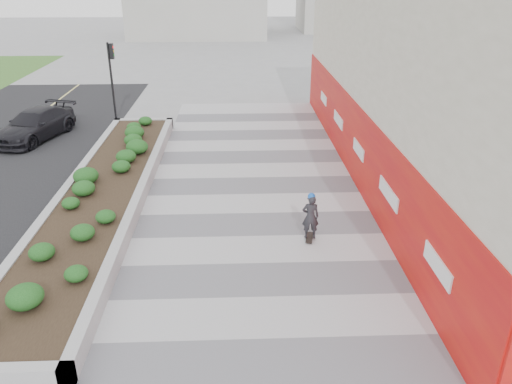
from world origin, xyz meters
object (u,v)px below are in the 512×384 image
planter (103,191)px  car_dark (35,125)px  skateboarder (310,216)px  traffic_signal_near (112,70)px

planter → car_dark: 9.01m
car_dark → skateboarder: bearing=-24.3°
traffic_signal_near → skateboarder: bearing=-57.0°
planter → skateboarder: skateboarder is taller
planter → car_dark: car_dark is taller
planter → traffic_signal_near: bearing=99.3°
planter → skateboarder: size_ratio=11.28×
planter → skateboarder: 7.72m
traffic_signal_near → car_dark: 4.94m
skateboarder → traffic_signal_near: bearing=134.7°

